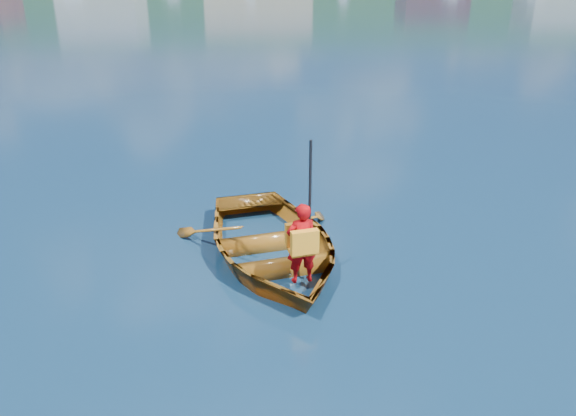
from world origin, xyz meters
name	(u,v)px	position (x,y,z in m)	size (l,w,h in m)	color
ground	(285,248)	(0.00, 0.00, 0.00)	(600.00, 600.00, 0.00)	#0D2443
rowboat	(271,244)	(-0.20, -0.26, 0.21)	(3.28, 3.97, 0.71)	maroon
child_paddler	(302,242)	(0.18, -1.09, 0.64)	(0.44, 0.42, 1.78)	#A1060A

